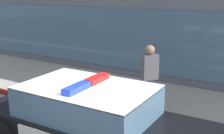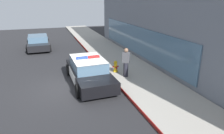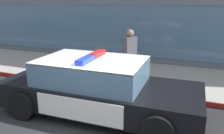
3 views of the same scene
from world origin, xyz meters
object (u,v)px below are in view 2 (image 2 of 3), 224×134
object	(u,v)px
police_cruiser	(89,71)
car_far_lane	(38,42)
fire_hydrant	(116,66)
pedestrian_on_sidewalk	(126,62)

from	to	relation	value
police_cruiser	car_far_lane	distance (m)	9.69
car_far_lane	fire_hydrant	bearing A→B (deg)	-152.90
police_cruiser	car_far_lane	bearing A→B (deg)	-164.61
police_cruiser	fire_hydrant	xyz separation A→B (m)	(-0.76, 1.86, -0.18)
car_far_lane	pedestrian_on_sidewalk	distance (m)	10.65
police_cruiser	pedestrian_on_sidewalk	xyz separation A→B (m)	(0.16, 2.17, 0.33)
fire_hydrant	car_far_lane	xyz separation A→B (m)	(-8.54, -4.59, 0.13)
pedestrian_on_sidewalk	fire_hydrant	bearing A→B (deg)	56.09
fire_hydrant	pedestrian_on_sidewalk	size ratio (longest dim) A/B	0.42
fire_hydrant	pedestrian_on_sidewalk	distance (m)	1.10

